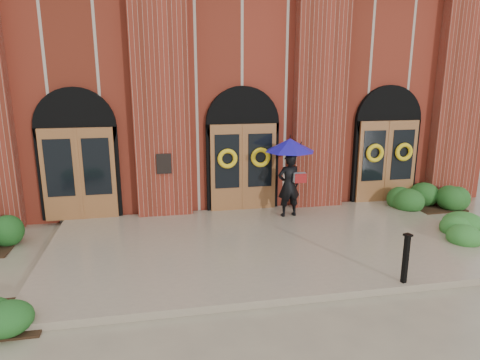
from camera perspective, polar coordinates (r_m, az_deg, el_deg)
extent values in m
plane|color=gray|center=(10.20, 3.50, -9.25)|extent=(90.00, 90.00, 0.00)
cube|color=gray|center=(10.31, 3.29, -8.55)|extent=(10.00, 5.30, 0.15)
cube|color=maroon|center=(18.13, -3.53, 12.33)|extent=(16.00, 12.00, 7.00)
cube|color=black|center=(11.78, -10.11, 2.16)|extent=(0.40, 0.05, 0.55)
cube|color=maroon|center=(11.80, -10.53, 11.23)|extent=(1.50, 0.45, 7.00)
cube|color=maroon|center=(12.68, 10.67, 11.40)|extent=(1.50, 0.45, 7.00)
cube|color=maroon|center=(14.93, 27.23, 10.48)|extent=(1.50, 0.45, 7.00)
cube|color=brown|center=(12.25, -20.66, 0.72)|extent=(1.90, 0.10, 2.50)
cylinder|color=black|center=(12.18, -21.06, 6.60)|extent=(2.10, 0.22, 2.10)
cube|color=brown|center=(12.30, 0.45, 1.69)|extent=(1.90, 0.10, 2.50)
cylinder|color=black|center=(12.23, 0.33, 7.55)|extent=(2.10, 0.22, 2.10)
cube|color=brown|center=(13.90, 18.97, 2.35)|extent=(1.90, 0.10, 2.50)
cylinder|color=black|center=(13.83, 19.09, 7.54)|extent=(2.10, 0.22, 2.10)
torus|color=yellow|center=(12.04, -1.68, 2.87)|extent=(0.57, 0.13, 0.57)
torus|color=yellow|center=(12.23, 2.77, 3.03)|extent=(0.57, 0.13, 0.57)
torus|color=yellow|center=(13.51, 17.55, 3.44)|extent=(0.57, 0.13, 0.57)
torus|color=yellow|center=(13.99, 21.01, 3.51)|extent=(0.57, 0.13, 0.57)
imported|color=black|center=(11.87, 6.52, -0.68)|extent=(0.69, 0.50, 1.77)
cone|color=#1C15A5|center=(11.64, 6.67, 4.66)|extent=(1.52, 1.52, 0.35)
cylinder|color=black|center=(11.69, 6.92, 2.35)|extent=(0.02, 0.02, 0.59)
cube|color=#B1B5B6|center=(11.77, 7.96, 0.32)|extent=(0.35, 0.20, 0.26)
cube|color=maroon|center=(11.68, 8.11, 0.22)|extent=(0.33, 0.06, 0.26)
cube|color=black|center=(8.77, 21.20, -9.85)|extent=(0.11, 0.11, 0.94)
cube|color=black|center=(8.59, 21.49, -6.85)|extent=(0.16, 0.16, 0.04)
ellipsoid|color=#1F4E1B|center=(14.08, 22.12, -2.21)|extent=(2.69, 1.07, 0.69)
ellipsoid|color=#1C4F1B|center=(8.46, -29.30, -14.51)|extent=(1.35, 1.16, 0.48)
ellipsoid|color=#296524|center=(12.10, 28.20, -5.83)|extent=(1.50, 1.28, 0.53)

